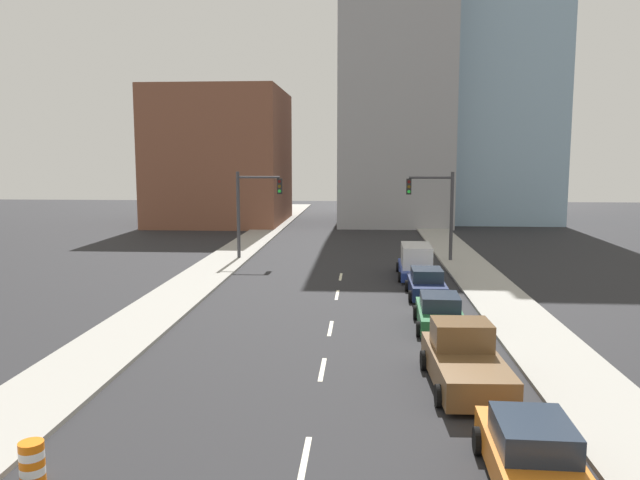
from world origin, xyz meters
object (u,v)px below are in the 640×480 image
Objects in this scene: sedan_green at (440,313)px; traffic_signal_left at (250,204)px; traffic_signal_right at (439,205)px; sedan_orange at (532,456)px; sedan_navy at (427,284)px; box_truck_blue at (416,262)px; traffic_barrel at (32,462)px; pickup_truck_brown at (465,361)px.

traffic_signal_left is at bearing 124.94° from sedan_green.
sedan_orange is at bearing -92.77° from traffic_signal_right.
sedan_navy is at bearing -44.91° from traffic_signal_left.
sedan_green is at bearing -56.98° from traffic_signal_left.
sedan_orange is at bearing -85.90° from sedan_green.
sedan_navy is 5.45m from box_truck_blue.
traffic_signal_left is 1.00× the size of traffic_signal_right.
traffic_barrel is at bearing -118.57° from sedan_navy.
traffic_signal_left reaches higher than pickup_truck_brown.
sedan_navy is (11.47, -11.43, -3.33)m from traffic_signal_left.
traffic_signal_right is 1.19× the size of pickup_truck_brown.
box_truck_blue is (-0.56, 24.63, 0.26)m from sedan_orange.
traffic_signal_left and traffic_signal_right have the same top height.
sedan_orange reaches higher than sedan_navy.
traffic_signal_right is 1.45× the size of sedan_navy.
pickup_truck_brown is (-0.51, 6.20, 0.10)m from sedan_orange.
sedan_green is at bearing 87.52° from pickup_truck_brown.
sedan_navy reaches higher than sedan_green.
traffic_signal_right is 24.71m from pickup_truck_brown.
sedan_navy is 0.78× the size of box_truck_blue.
traffic_signal_right is 7.03m from box_truck_blue.
traffic_signal_right is 1.14× the size of box_truck_blue.
traffic_signal_left reaches higher than sedan_green.
box_truck_blue reaches higher than traffic_barrel.
traffic_signal_right is at bearing 72.21° from box_truck_blue.
box_truck_blue is at bearing -27.81° from traffic_signal_left.
sedan_orange is 1.06× the size of sedan_navy.
sedan_orange is at bearing 3.28° from traffic_barrel.
traffic_signal_left reaches higher than sedan_orange.
sedan_green is at bearing -96.43° from traffic_signal_right.
traffic_signal_left is 1.37× the size of sedan_orange.
traffic_barrel is at bearing -111.80° from box_truck_blue.
sedan_orange is at bearing -87.64° from pickup_truck_brown.
traffic_signal_left is 6.68× the size of traffic_barrel.
traffic_signal_left is 1.45× the size of sedan_navy.
traffic_signal_right is 33.93m from traffic_barrel.
box_truck_blue reaches higher than sedan_orange.
traffic_signal_left is at bearing 153.28° from box_truck_blue.
traffic_barrel is at bearing -149.81° from pickup_truck_brown.
sedan_orange is at bearing -88.69° from sedan_navy.
sedan_orange is 0.87× the size of pickup_truck_brown.
traffic_signal_right reaches higher than pickup_truck_brown.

